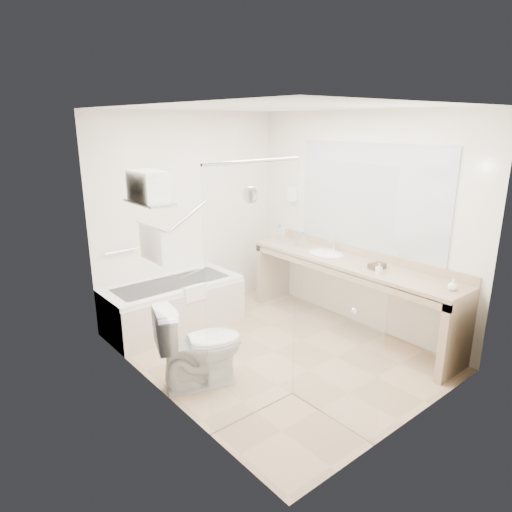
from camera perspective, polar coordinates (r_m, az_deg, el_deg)
floor at (r=5.02m, az=2.24°, el=-11.78°), size 3.20×3.20×0.00m
ceiling at (r=4.42m, az=2.61°, el=18.09°), size 2.60×3.20×0.10m
wall_back at (r=5.82m, az=-8.24°, el=5.17°), size 2.60×0.10×2.50m
wall_front at (r=3.59m, az=19.80°, el=-2.81°), size 2.60×0.10×2.50m
wall_left at (r=3.84m, az=-12.15°, el=-0.92°), size 0.10×3.20×2.50m
wall_right at (r=5.49m, az=12.56°, el=4.28°), size 0.10×3.20×2.50m
bathtub at (r=5.56m, az=-10.26°, el=-5.99°), size 1.60×0.73×0.59m
grab_bar_short at (r=5.43m, az=-16.43°, el=0.58°), size 0.40×0.03×0.03m
grab_bar_long at (r=5.76m, az=-8.46°, el=5.04°), size 0.53×0.03×0.33m
shower_enclosure at (r=3.56m, az=4.81°, el=-5.15°), size 0.96×0.91×2.11m
towel_shelf at (r=4.09m, az=-13.28°, el=7.31°), size 0.24×0.55×0.81m
vanity_counter at (r=5.36m, az=11.60°, el=-2.75°), size 0.55×2.70×0.95m
sink at (r=5.57m, az=8.71°, el=0.08°), size 0.40×0.52×0.14m
faucet at (r=5.65m, az=9.75°, el=1.42°), size 0.03×0.03×0.14m
mirror at (r=5.34m, az=13.97°, el=7.13°), size 0.02×2.00×1.20m
hairdryer_unit at (r=6.11m, az=4.57°, el=7.74°), size 0.08×0.10×0.18m
toilet at (r=4.30m, az=-7.06°, el=-11.09°), size 0.90×0.69×0.79m
amenity_basket at (r=5.07m, az=14.88°, el=-1.24°), size 0.19×0.14×0.06m
soap_bottle_a at (r=4.91m, az=15.09°, el=-1.88°), size 0.05×0.12×0.05m
soap_bottle_b at (r=4.66m, az=23.36°, el=-3.46°), size 0.12×0.14×0.09m
water_bottle_left at (r=6.13m, az=2.99°, el=2.94°), size 0.06×0.06×0.20m
water_bottle_mid at (r=5.69m, az=5.88°, el=1.88°), size 0.07×0.07×0.21m
water_bottle_right at (r=5.84m, az=5.06°, el=2.15°), size 0.06×0.06×0.19m
drinking_glass_near at (r=5.51m, az=8.71°, el=0.68°), size 0.07×0.07×0.09m
drinking_glass_far at (r=5.94m, az=3.00°, el=2.06°), size 0.08×0.08×0.09m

